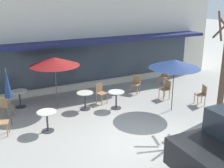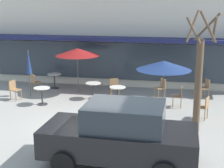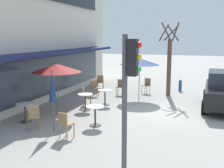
{
  "view_description": "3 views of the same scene",
  "coord_description": "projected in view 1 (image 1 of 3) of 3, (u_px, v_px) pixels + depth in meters",
  "views": [
    {
      "loc": [
        -4.84,
        -7.03,
        4.68
      ],
      "look_at": [
        0.53,
        3.38,
        0.96
      ],
      "focal_mm": 45.0,
      "sensor_mm": 36.0,
      "label": 1
    },
    {
      "loc": [
        3.05,
        -11.32,
        4.46
      ],
      "look_at": [
        0.35,
        2.34,
        1.02
      ],
      "focal_mm": 55.0,
      "sensor_mm": 36.0,
      "label": 2
    },
    {
      "loc": [
        -12.23,
        -1.73,
        3.35
      ],
      "look_at": [
        -0.49,
        2.21,
        1.25
      ],
      "focal_mm": 45.0,
      "sensor_mm": 36.0,
      "label": 3
    }
  ],
  "objects": [
    {
      "name": "cafe_chair_2",
      "position": [
        164.0,
        76.0,
        15.11
      ],
      "size": [
        0.53,
        0.53,
        0.89
      ],
      "color": "#9E754C",
      "rests_on": "ground"
    },
    {
      "name": "cafe_chair_3",
      "position": [
        101.0,
        92.0,
        12.63
      ],
      "size": [
        0.51,
        0.51,
        0.89
      ],
      "color": "#9E754C",
      "rests_on": "ground"
    },
    {
      "name": "patio_umbrella_cream_folded",
      "position": [
        55.0,
        62.0,
        11.75
      ],
      "size": [
        2.1,
        2.1,
        2.2
      ],
      "color": "#4C4C51",
      "rests_on": "ground"
    },
    {
      "name": "cafe_chair_0",
      "position": [
        166.0,
        88.0,
        13.16
      ],
      "size": [
        0.4,
        0.4,
        0.89
      ],
      "color": "#9E754C",
      "rests_on": "ground"
    },
    {
      "name": "patio_umbrella_green_folded",
      "position": [
        175.0,
        64.0,
        11.37
      ],
      "size": [
        2.1,
        2.1,
        2.2
      ],
      "color": "#4C4C51",
      "rests_on": "ground"
    },
    {
      "name": "cafe_table_streetside",
      "position": [
        20.0,
        96.0,
        12.11
      ],
      "size": [
        0.7,
        0.7,
        0.76
      ],
      "color": "#333338",
      "rests_on": "ground"
    },
    {
      "name": "cafe_table_near_wall",
      "position": [
        85.0,
        98.0,
        11.9
      ],
      "size": [
        0.7,
        0.7,
        0.76
      ],
      "color": "#333338",
      "rests_on": "ground"
    },
    {
      "name": "street_tree",
      "position": [
        224.0,
        70.0,
        10.73
      ],
      "size": [
        1.13,
        1.13,
        4.13
      ],
      "color": "brown",
      "rests_on": "ground"
    },
    {
      "name": "cafe_table_mid_patio",
      "position": [
        116.0,
        97.0,
        12.0
      ],
      "size": [
        0.7,
        0.7,
        0.76
      ],
      "color": "#333338",
      "rests_on": "ground"
    },
    {
      "name": "patio_umbrella_corner_open",
      "position": [
        7.0,
        84.0,
        10.13
      ],
      "size": [
        0.28,
        0.28,
        2.2
      ],
      "color": "#4C4C51",
      "rests_on": "ground"
    },
    {
      "name": "cafe_chair_4",
      "position": [
        202.0,
        93.0,
        12.43
      ],
      "size": [
        0.51,
        0.51,
        0.89
      ],
      "color": "#9E754C",
      "rests_on": "ground"
    },
    {
      "name": "building_facade",
      "position": [
        54.0,
        8.0,
        16.73
      ],
      "size": [
        16.88,
        9.1,
        7.95
      ],
      "color": "beige",
      "rests_on": "ground"
    },
    {
      "name": "ground_plane",
      "position": [
        144.0,
        140.0,
        9.49
      ],
      "size": [
        80.0,
        80.0,
        0.0
      ],
      "primitive_type": "plane",
      "color": "#9E9B93"
    },
    {
      "name": "cafe_chair_5",
      "position": [
        136.0,
        83.0,
        13.91
      ],
      "size": [
        0.56,
        0.56,
        0.89
      ],
      "color": "#9E754C",
      "rests_on": "ground"
    },
    {
      "name": "cafe_chair_1",
      "position": [
        0.0,
        121.0,
        9.68
      ],
      "size": [
        0.5,
        0.5,
        0.89
      ],
      "color": "#9E754C",
      "rests_on": "ground"
    },
    {
      "name": "cafe_table_by_tree",
      "position": [
        47.0,
        118.0,
        9.95
      ],
      "size": [
        0.7,
        0.7,
        0.76
      ],
      "color": "#333338",
      "rests_on": "ground"
    },
    {
      "name": "cafe_chair_6",
      "position": [
        5.0,
        105.0,
        11.09
      ],
      "size": [
        0.56,
        0.56,
        0.89
      ],
      "color": "#9E754C",
      "rests_on": "ground"
    }
  ]
}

